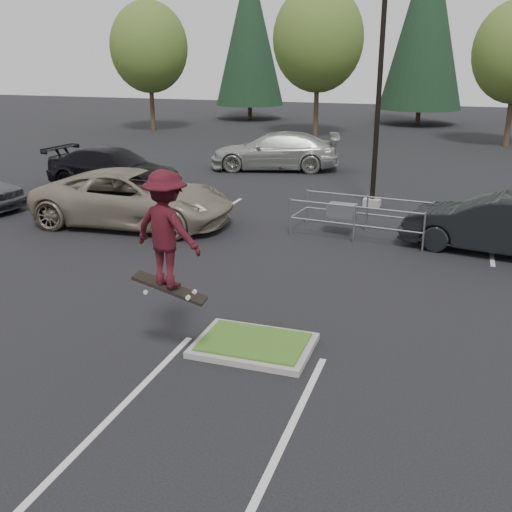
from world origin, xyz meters
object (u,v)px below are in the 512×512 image
(skateboarder, at_px, (167,230))
(car_far_silver, at_px, (276,151))
(conif_b, at_px, (426,19))
(decid_a, at_px, (149,50))
(light_pole, at_px, (380,77))
(car_r_charc, at_px, (495,224))
(car_l_tan, at_px, (134,198))
(car_l_black, at_px, (114,169))
(cart_corral, at_px, (346,212))
(conif_a, at_px, (250,31))
(decid_b, at_px, (318,42))

(skateboarder, xyz_separation_m, car_far_silver, (-3.80, 19.00, -1.62))
(conif_b, height_order, car_far_silver, conif_b)
(decid_a, xyz_separation_m, car_far_silver, (13.01, -12.03, -4.69))
(light_pole, bearing_deg, car_r_charc, -47.10)
(car_l_tan, height_order, car_l_black, car_l_tan)
(conif_b, relative_size, car_r_charc, 2.91)
(light_pole, bearing_deg, car_far_silver, 132.51)
(conif_b, distance_m, cart_corral, 33.22)
(car_far_silver, bearing_deg, conif_b, 153.66)
(car_l_tan, distance_m, car_r_charc, 11.02)
(skateboarder, bearing_deg, conif_a, -58.86)
(light_pole, distance_m, skateboarder, 13.27)
(skateboarder, bearing_deg, cart_corral, -85.31)
(conif_b, height_order, skateboarder, conif_b)
(car_r_charc, bearing_deg, conif_a, -139.73)
(car_l_tan, distance_m, car_l_black, 5.70)
(conif_b, relative_size, car_far_silver, 2.36)
(light_pole, xyz_separation_m, car_l_tan, (-7.00, -5.00, -3.66))
(decid_b, bearing_deg, car_far_silver, -85.40)
(decid_a, xyz_separation_m, skateboarder, (16.81, -31.03, -3.07))
(decid_a, distance_m, cart_corral, 28.99)
(conif_a, bearing_deg, light_pole, -62.62)
(cart_corral, bearing_deg, car_far_silver, 124.26)
(conif_b, bearing_deg, decid_b, -121.09)
(skateboarder, height_order, car_l_black, skateboarder)
(cart_corral, height_order, skateboarder, skateboarder)
(decid_b, xyz_separation_m, conif_a, (-7.99, 9.47, 1.05))
(conif_a, bearing_deg, car_l_black, -82.01)
(conif_a, distance_m, conif_b, 14.03)
(conif_b, bearing_deg, car_r_charc, -82.19)
(cart_corral, bearing_deg, car_l_black, 167.84)
(decid_a, distance_m, skateboarder, 35.43)
(car_l_tan, xyz_separation_m, car_far_silver, (1.50, 11.00, -0.01))
(decid_a, bearing_deg, decid_b, 2.39)
(car_l_tan, distance_m, car_far_silver, 11.10)
(cart_corral, distance_m, car_r_charc, 4.26)
(conif_a, xyz_separation_m, skateboarder, (12.80, -41.00, -4.59))
(car_l_tan, bearing_deg, light_pole, -58.09)
(light_pole, bearing_deg, conif_b, 91.01)
(decid_a, bearing_deg, car_far_silver, -42.77)
(decid_a, bearing_deg, light_pole, -44.25)
(decid_b, relative_size, cart_corral, 2.29)
(car_l_black, bearing_deg, car_l_tan, -137.11)
(skateboarder, bearing_deg, light_pole, -83.64)
(decid_a, height_order, conif_a, conif_a)
(decid_b, relative_size, skateboarder, 4.20)
(car_l_black, height_order, car_r_charc, car_l_black)
(decid_a, distance_m, car_l_tan, 26.17)
(conif_b, height_order, cart_corral, conif_b)
(cart_corral, relative_size, car_l_black, 0.72)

